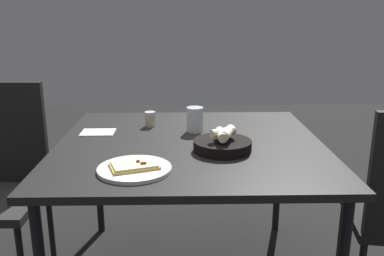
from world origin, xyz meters
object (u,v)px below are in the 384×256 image
Objects in this scene: beer_glass at (195,121)px; pizza_plate at (135,168)px; dining_table at (190,153)px; bread_basket at (223,144)px; pepper_shaker at (150,120)px.

pizza_plate is at bearing -114.73° from beer_glass.
beer_glass reaches higher than pizza_plate.
dining_table is 4.32× the size of pizza_plate.
bread_basket is (0.14, -0.12, 0.08)m from dining_table.
pepper_shaker is at bearing 130.02° from bread_basket.
pizza_plate is 0.41m from bread_basket.
beer_glass is at bearing 81.25° from dining_table.
pizza_plate is 1.12× the size of bread_basket.
bread_basket is 0.52m from pepper_shaker.
dining_table is 15.84× the size of pepper_shaker.
pepper_shaker is at bearing 155.59° from beer_glass.
dining_table is 0.41m from pizza_plate.
beer_glass reaches higher than bread_basket.
pizza_plate is 2.28× the size of beer_glass.
pepper_shaker is (-0.34, 0.40, 0.00)m from bread_basket.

